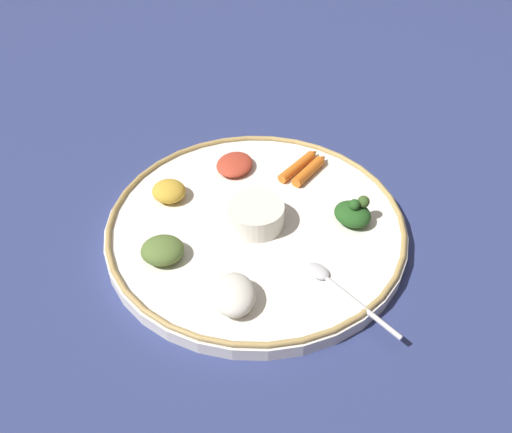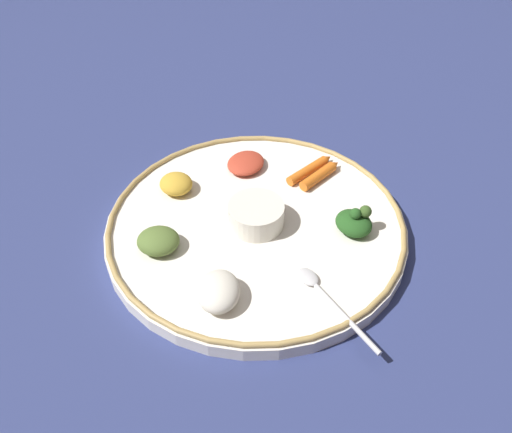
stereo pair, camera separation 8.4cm
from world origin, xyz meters
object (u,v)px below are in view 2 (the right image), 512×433
(spoon, at_px, (325,295))
(carrot_outer, at_px, (310,169))
(center_bowl, at_px, (256,214))
(greens_pile, at_px, (355,222))
(carrot_near_spoon, at_px, (320,175))

(spoon, distance_m, carrot_outer, 0.26)
(center_bowl, distance_m, greens_pile, 0.14)
(center_bowl, bearing_deg, carrot_near_spoon, -175.28)
(carrot_near_spoon, bearing_deg, carrot_outer, -85.21)
(spoon, height_order, greens_pile, greens_pile)
(center_bowl, height_order, greens_pile, greens_pile)
(carrot_near_spoon, bearing_deg, center_bowl, 4.72)
(greens_pile, xyz_separation_m, carrot_outer, (-0.05, -0.14, -0.01))
(center_bowl, height_order, carrot_near_spoon, center_bowl)
(spoon, xyz_separation_m, greens_pile, (-0.12, -0.06, 0.01))
(carrot_near_spoon, bearing_deg, greens_pile, 66.86)
(center_bowl, relative_size, carrot_near_spoon, 0.93)
(greens_pile, distance_m, carrot_near_spoon, 0.13)
(greens_pile, bearing_deg, carrot_outer, -109.14)
(greens_pile, relative_size, carrot_outer, 0.58)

